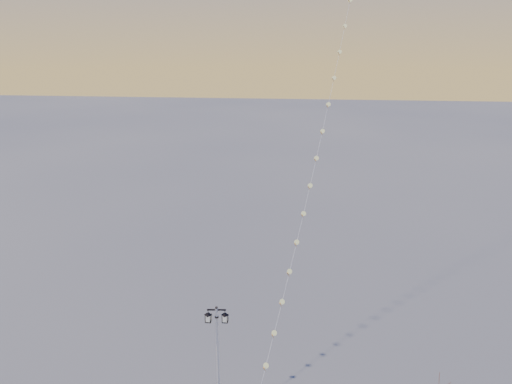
# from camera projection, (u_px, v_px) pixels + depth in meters

# --- Properties ---
(street_lamp) EXTENTS (1.40, 0.61, 5.52)m
(street_lamp) POSITION_uv_depth(u_px,v_px,m) (217.00, 345.00, 26.99)
(street_lamp) COLOR black
(street_lamp) RESTS_ON ground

